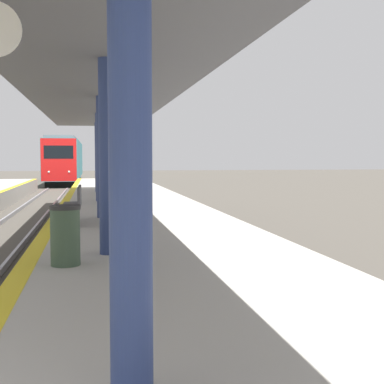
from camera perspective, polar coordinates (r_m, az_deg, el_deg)
train at (r=54.83m, az=-13.33°, el=3.29°), size 2.85×22.30×4.28m
station_canopy at (r=14.68m, az=-9.66°, el=10.07°), size 4.04×27.71×3.46m
trash_bin at (r=8.29m, az=-13.37°, el=-4.51°), size 0.46×0.46×0.91m
bench at (r=13.41m, az=-12.43°, el=-1.25°), size 0.44×1.70×0.92m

